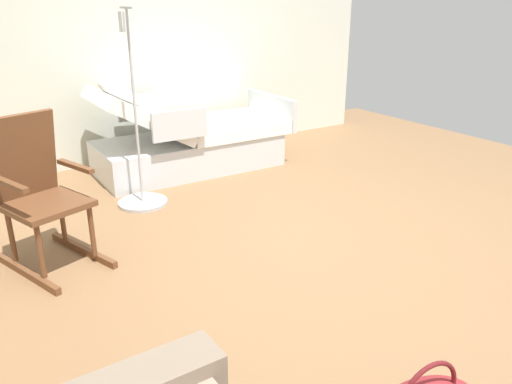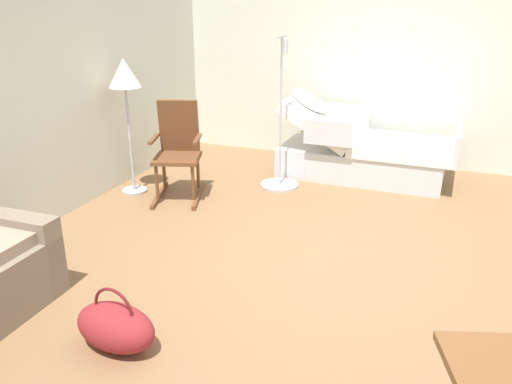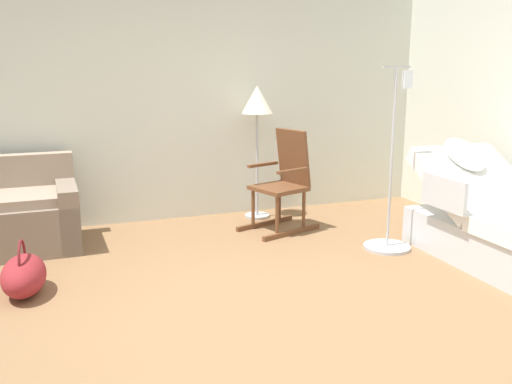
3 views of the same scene
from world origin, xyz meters
The scene contains 5 objects.
ground_plane centered at (0.00, 0.00, 0.00)m, with size 7.46×7.46×0.00m, color olive.
side_wall centered at (3.03, 0.00, 1.35)m, with size 0.10×5.54×2.70m, color silver.
hospital_bed centered at (2.31, 0.09, 0.31)m, with size 1.05×2.07×1.06m.
rocking_chair centered at (0.95, 1.86, 0.50)m, with size 0.87×0.69×1.05m.
iv_pole centered at (1.62, 0.91, 0.25)m, with size 0.44×0.44×1.69m.
Camera 1 is at (-2.53, 2.37, 1.75)m, focal length 35.64 mm.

